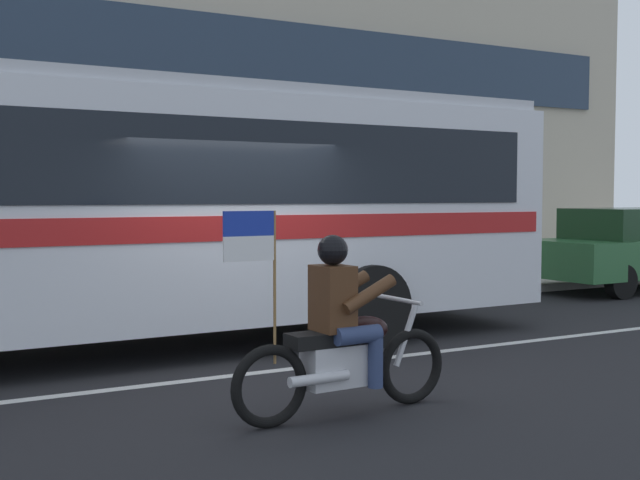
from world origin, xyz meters
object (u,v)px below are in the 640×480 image
motorcycle_with_rider (342,339)px  parked_sedan_curbside (637,248)px  transit_bus (61,197)px  fire_hydrant (222,280)px

motorcycle_with_rider → parked_sedan_curbside: motorcycle_with_rider is taller
transit_bus → parked_sedan_curbside: 11.50m
motorcycle_with_rider → parked_sedan_curbside: bearing=27.4°
transit_bus → fire_hydrant: transit_bus is taller
motorcycle_with_rider → fire_hydrant: 6.36m
transit_bus → motorcycle_with_rider: size_ratio=5.80×
transit_bus → motorcycle_with_rider: bearing=-65.3°
transit_bus → motorcycle_with_rider: (1.67, -3.63, -1.22)m
transit_bus → fire_hydrant: bearing=41.1°
motorcycle_with_rider → fire_hydrant: size_ratio=2.93×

